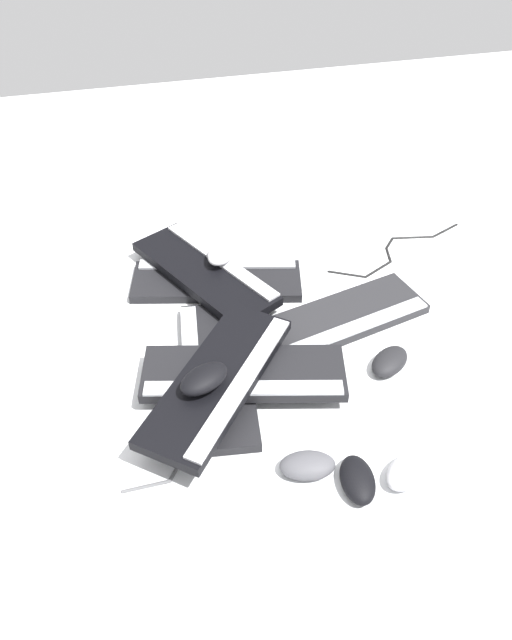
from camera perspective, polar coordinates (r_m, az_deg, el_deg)
ground_plane at (r=1.52m, az=1.92°, el=-0.95°), size 3.20×3.20×0.00m
keyboard_0 at (r=1.54m, az=7.69°, el=0.07°), size 0.46×0.25×0.03m
keyboard_1 at (r=1.65m, az=-3.60°, el=3.64°), size 0.46×0.24×0.03m
keyboard_2 at (r=1.41m, az=-3.71°, el=-4.72°), size 0.20×0.45×0.03m
keyboard_3 at (r=1.36m, az=-1.12°, el=-4.96°), size 0.46×0.24×0.03m
keyboard_4 at (r=1.31m, az=-3.40°, el=-5.48°), size 0.39×0.44×0.03m
keyboard_5 at (r=1.63m, az=-4.70°, el=4.40°), size 0.34×0.46×0.03m
mouse_0 at (r=1.26m, az=-4.78°, el=-5.37°), size 0.13×0.11×0.04m
mouse_1 at (r=1.24m, az=9.26°, el=-14.23°), size 0.08×0.12×0.04m
mouse_2 at (r=1.45m, az=12.12°, el=-3.72°), size 0.13×0.12×0.04m
mouse_3 at (r=1.27m, az=13.74°, el=-13.24°), size 0.13×0.11×0.04m
mouse_4 at (r=1.24m, az=4.73°, el=-13.10°), size 0.12×0.08×0.04m
mouse_5 at (r=1.63m, az=-3.20°, el=6.20°), size 0.11×0.13×0.04m
cable_0 at (r=1.32m, az=-2.33°, el=-9.72°), size 0.49×0.17×0.01m
cable_1 at (r=1.81m, az=12.70°, el=6.26°), size 0.45×0.18×0.01m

